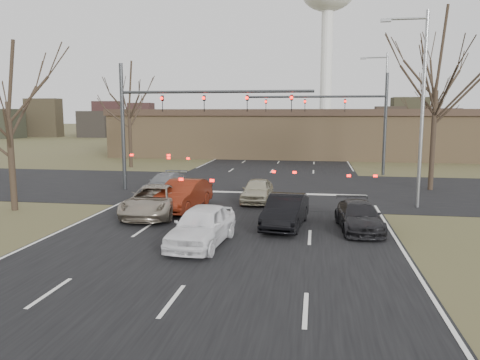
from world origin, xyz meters
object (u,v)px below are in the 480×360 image
object	(u,v)px
building	(301,133)
car_white_sedan	(202,226)
water_tower	(328,0)
car_black_hatch	(285,211)
streetlight_right_near	(419,100)
car_silver_ahead	(257,190)
car_red_ahead	(183,195)
mast_arm_near	(172,110)
streetlight_right_far	(383,105)
car_silver_suv	(154,201)
car_charcoal_sedan	(359,216)
car_grey_ahead	(165,183)
mast_arm_far	(349,112)

from	to	relation	value
building	car_white_sedan	xyz separation A→B (m)	(-2.50, -36.66, -1.91)
water_tower	car_black_hatch	size ratio (longest dim) A/B	10.43
water_tower	streetlight_right_near	world-z (taller)	water_tower
car_silver_ahead	car_red_ahead	bearing A→B (deg)	-140.41
mast_arm_near	streetlight_right_far	world-z (taller)	streetlight_right_far
building	car_silver_ahead	bearing A→B (deg)	-93.09
streetlight_right_near	car_black_hatch	distance (m)	9.66
car_silver_suv	car_silver_ahead	world-z (taller)	car_silver_suv
building	water_tower	distance (m)	88.41
water_tower	car_charcoal_sedan	distance (m)	120.58
car_black_hatch	streetlight_right_far	bearing A→B (deg)	79.20
car_grey_ahead	car_silver_ahead	bearing A→B (deg)	-14.42
building	car_silver_suv	world-z (taller)	building
streetlight_right_far	car_white_sedan	distance (m)	27.90
mast_arm_far	car_charcoal_sedan	xyz separation A→B (m)	(-0.66, -18.42, -4.42)
car_black_hatch	car_silver_ahead	world-z (taller)	car_black_hatch
car_charcoal_sedan	mast_arm_near	bearing A→B (deg)	136.73
car_silver_suv	car_black_hatch	size ratio (longest dim) A/B	1.21
water_tower	car_charcoal_sedan	world-z (taller)	water_tower
car_white_sedan	car_silver_suv	bearing A→B (deg)	132.00
car_silver_suv	car_black_hatch	distance (m)	6.55
car_white_sedan	car_charcoal_sedan	size ratio (longest dim) A/B	1.07
water_tower	car_black_hatch	xyz separation A→B (m)	(-3.58, -115.33, -34.77)
car_grey_ahead	mast_arm_far	bearing A→B (deg)	46.65
water_tower	car_grey_ahead	bearing A→B (deg)	-96.09
streetlight_right_near	car_red_ahead	xyz separation A→B (m)	(-11.80, -2.58, -4.82)
streetlight_right_near	car_red_ahead	bearing A→B (deg)	-167.68
streetlight_right_far	car_red_ahead	xyz separation A→B (m)	(-12.30, -19.58, -4.82)
water_tower	car_silver_ahead	bearing A→B (deg)	-92.87
streetlight_right_near	car_silver_ahead	xyz separation A→B (m)	(-8.32, 0.17, -4.93)
mast_arm_far	car_black_hatch	bearing A→B (deg)	-101.60
mast_arm_near	car_charcoal_sedan	world-z (taller)	mast_arm_near
water_tower	car_red_ahead	xyz separation A→B (m)	(-8.98, -112.58, -34.70)
water_tower	car_red_ahead	bearing A→B (deg)	-94.56
car_charcoal_sedan	car_silver_suv	bearing A→B (deg)	166.56
mast_arm_far	car_white_sedan	world-z (taller)	mast_arm_far
car_red_ahead	mast_arm_far	bearing A→B (deg)	65.32
car_grey_ahead	car_silver_ahead	distance (m)	6.31
streetlight_right_far	car_white_sedan	bearing A→B (deg)	-110.94
streetlight_right_near	car_grey_ahead	bearing A→B (deg)	171.52
car_silver_suv	car_charcoal_sedan	world-z (taller)	car_silver_suv
streetlight_right_far	car_grey_ahead	size ratio (longest dim) A/B	2.36
mast_arm_near	car_grey_ahead	bearing A→B (deg)	-107.31
building	streetlight_right_near	distance (m)	28.97
water_tower	car_silver_ahead	distance (m)	115.35
car_charcoal_sedan	building	bearing A→B (deg)	90.82
car_white_sedan	car_black_hatch	size ratio (longest dim) A/B	1.03
building	mast_arm_far	distance (m)	15.75
streetlight_right_near	car_white_sedan	world-z (taller)	streetlight_right_near
mast_arm_near	mast_arm_far	xyz separation A→B (m)	(11.41, 10.00, -0.06)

